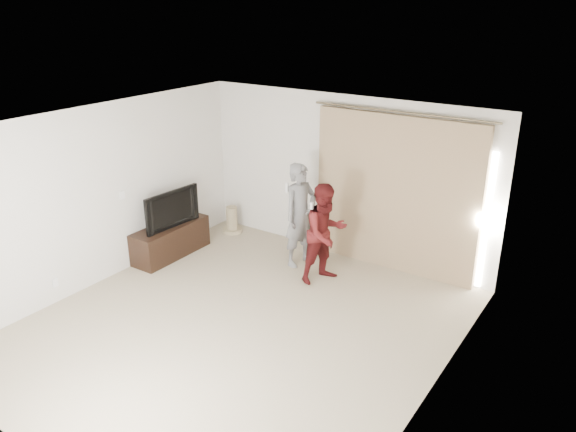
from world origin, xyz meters
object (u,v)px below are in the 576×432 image
Objects in this scene: tv at (168,208)px; person_woman at (325,233)px; tv_console at (171,240)px; person_man at (300,215)px.

person_woman is (2.52, 0.65, -0.07)m from tv.
tv_console is 1.30× the size of tv.
person_woman is at bearing -71.10° from tv.
person_man is 1.09× the size of person_woman.
tv is 2.13m from person_man.
person_man reaches higher than tv_console.
tv is 0.70× the size of person_woman.
person_man is at bearing -60.25° from tv.
person_man is 0.66m from person_woman.
person_man is (1.92, 0.91, 0.56)m from tv_console.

